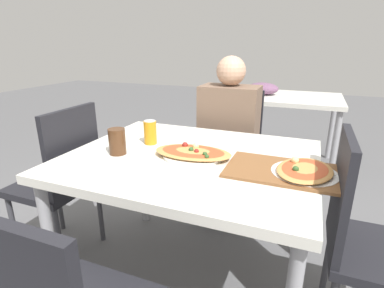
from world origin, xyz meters
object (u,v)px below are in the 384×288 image
Objects in this scene: chair_far_seated at (232,146)px; drink_glass at (117,141)px; dining_table at (191,169)px; chair_side_left at (62,176)px; pizza_second at (304,171)px; pizza_main at (193,153)px; person_seated at (228,128)px; chair_side_right at (366,236)px; soda_can at (150,132)px.

chair_far_seated is 7.33× the size of drink_glass.
drink_glass is (-0.33, -0.11, 0.13)m from dining_table.
drink_glass is (0.43, -0.04, 0.27)m from chair_side_left.
dining_table is 0.52m from pizza_second.
chair_side_left is 0.82m from pizza_main.
chair_side_left is 2.85× the size of pizza_second.
chair_side_left is at bearing -174.85° from dining_table.
person_seated is 9.27× the size of drink_glass.
person_seated is 0.70m from pizza_main.
dining_table is 0.78m from chair_side_left.
chair_far_seated is (0.00, 0.80, -0.14)m from dining_table.
chair_far_seated is 1.15m from chair_side_right.
pizza_second is (0.51, -0.04, 0.09)m from dining_table.
chair_side_left reaches higher than pizza_main.
dining_table is at bearing 139.82° from pizza_main.
soda_can reaches higher than dining_table.
chair_side_right is at bearing -7.86° from soda_can.
dining_table is 9.20× the size of soda_can.
soda_can is at bearing 170.86° from pizza_second.
chair_side_right is 0.34m from pizza_second.
drink_glass is at bearing -87.29° from chair_side_right.
drink_glass is (-0.07, -0.19, -0.00)m from soda_can.
pizza_main is (0.78, 0.05, 0.23)m from chair_side_left.
person_seated is 3.09× the size of pizza_main.
person_seated is (-0.76, 0.74, 0.17)m from chair_side_right.
chair_side_left and chair_side_right have the same top height.
chair_far_seated is 0.20m from person_seated.
chair_side_left is 0.79× the size of person_seated.
chair_far_seated is at bearing -90.00° from person_seated.
soda_can is at bearing 69.79° from chair_far_seated.
dining_table is 0.31m from soda_can.
chair_side_right is 0.79× the size of person_seated.
soda_can is 0.21m from drink_glass.
person_seated is at bearing 67.16° from drink_glass.
dining_table is 1.00× the size of person_seated.
pizza_second is at bearing 4.70° from drink_glass.
soda_can is at bearing -72.81° from chair_side_left.
soda_can is (-0.26, 0.09, 0.13)m from dining_table.
soda_can is 0.39× the size of pizza_second.
soda_can is at bearing 160.29° from pizza_main.
chair_side_left is at bearing 174.78° from drink_glass.
person_seated is 0.66m from soda_can.
pizza_second is (-0.25, 0.02, 0.23)m from chair_side_right.
chair_side_left reaches higher than dining_table.
pizza_main is at bearing 91.22° from chair_far_seated.
chair_side_right is 1.08m from person_seated.
pizza_main is at bearing -93.15° from chair_side_right.
person_seated is at bearing 91.43° from pizza_main.
person_seated is (-0.00, -0.12, 0.17)m from chair_far_seated.
person_seated is 0.89m from pizza_second.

